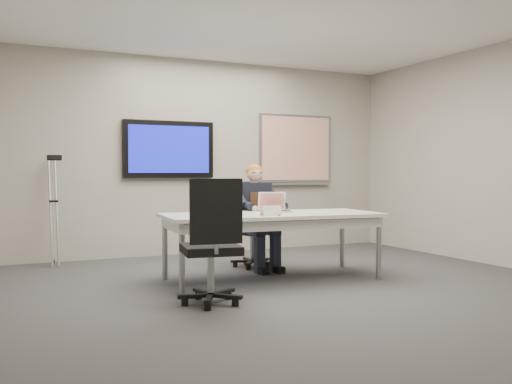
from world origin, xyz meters
name	(u,v)px	position (x,y,z in m)	size (l,w,h in m)	color
floor	(304,292)	(0.00, 0.00, 0.00)	(6.00, 6.00, 0.02)	#343436
ceiling	(305,5)	(0.00, 0.00, 2.80)	(6.00, 6.00, 0.02)	white
wall_back	(201,157)	(0.00, 3.00, 1.40)	(6.00, 0.02, 2.80)	#9E9B8F
conference_table	(272,221)	(0.01, 0.73, 0.64)	(2.43, 1.17, 0.73)	white
tv_display	(169,149)	(-0.50, 2.95, 1.50)	(1.30, 0.09, 0.80)	black
whiteboard	(296,150)	(1.55, 2.97, 1.53)	(1.25, 0.08, 1.10)	gray
office_chair_far	(250,241)	(0.14, 1.60, 0.32)	(0.60, 0.60, 1.03)	black
office_chair_near	(212,266)	(-1.02, -0.14, 0.35)	(0.62, 0.62, 1.13)	black
seated_person	(259,227)	(0.16, 1.36, 0.52)	(0.41, 0.71, 1.28)	#1E2333
crutch	(54,209)	(-2.07, 2.75, 0.71)	(0.19, 0.43, 1.42)	#A2A4A9
laptop	(275,207)	(0.15, 0.92, 0.78)	(0.37, 0.38, 0.22)	silver
name_tent	(271,210)	(-0.13, 0.47, 0.78)	(0.26, 0.07, 0.10)	silver
pen	(279,215)	(-0.07, 0.42, 0.73)	(0.01, 0.01, 0.15)	black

